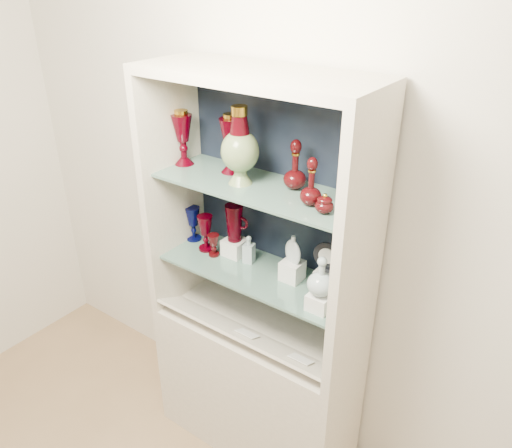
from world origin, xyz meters
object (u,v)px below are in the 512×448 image
Objects in this scene: pedestal_lamp_right at (231,144)px; ruby_goblet_small at (214,245)px; cameo_medallion at (327,257)px; enamel_urn at (240,146)px; ruby_pitcher at (234,223)px; lidded_bowl at (325,203)px; clear_round_decanter at (321,277)px; cobalt_goblet at (193,224)px; ruby_decanter_b at (295,163)px; flat_flask at (293,249)px; ruby_goblet_tall at (206,233)px; ruby_decanter_a at (312,179)px; clear_square_bottle at (249,249)px; pedestal_lamp_left at (183,138)px.

pedestal_lamp_right is 2.37× the size of ruby_goblet_small.
enamel_urn is at bearing 179.18° from cameo_medallion.
ruby_pitcher reaches higher than cameo_medallion.
clear_round_decanter is at bearing -45.75° from lidded_bowl.
clear_round_decanter is at bearing -14.47° from pedestal_lamp_right.
enamel_urn is 2.96× the size of ruby_goblet_small.
cobalt_goblet is (-0.25, -0.00, -0.46)m from pedestal_lamp_right.
pedestal_lamp_right is 0.69m from clear_round_decanter.
ruby_pitcher is at bearing 40.50° from ruby_goblet_small.
ruby_decanter_b is 1.23× the size of ruby_pitcher.
flat_flask is (0.60, -0.02, 0.07)m from cobalt_goblet.
ruby_goblet_tall is (-0.46, -0.05, -0.44)m from ruby_decanter_b.
cameo_medallion is at bearing 19.86° from flat_flask.
ruby_decanter_a is 1.55× the size of clear_square_bottle.
clear_round_decanter is at bearing -27.32° from ruby_decanter_a.
lidded_bowl reaches higher than ruby_goblet_tall.
pedestal_lamp_right reaches higher than cameo_medallion.
cameo_medallion is (0.64, 0.03, 0.08)m from ruby_goblet_tall.
clear_square_bottle is 0.84× the size of clear_round_decanter.
ruby_goblet_small is (0.07, -0.02, -0.04)m from ruby_goblet_tall.
pedestal_lamp_right reaches higher than flat_flask.
ruby_decanter_a is at bearing -2.55° from enamel_urn.
ruby_decanter_a is 1.18× the size of ruby_goblet_tall.
ruby_decanter_a is at bearing 152.68° from clear_round_decanter.
ruby_goblet_tall is (0.10, 0.00, -0.45)m from pedestal_lamp_left.
ruby_decanter_b reaches higher than lidded_bowl.
clear_square_bottle is (-0.43, 0.11, -0.39)m from lidded_bowl.
enamel_urn reaches higher than ruby_decanter_b.
ruby_pitcher is at bearing -166.88° from flat_flask.
clear_round_decanter is (0.22, -0.15, -0.38)m from ruby_decanter_b.
ruby_goblet_tall is at bearing 1.92° from pedestal_lamp_left.
enamel_urn is 0.35m from ruby_decanter_a.
lidded_bowl reaches higher than clear_square_bottle.
cameo_medallion is (0.50, -0.02, -0.38)m from pedestal_lamp_right.
pedestal_lamp_left is 0.96× the size of pedestal_lamp_right.
ruby_goblet_small is at bearing -17.83° from ruby_goblet_tall.
pedestal_lamp_left is 0.70m from flat_flask.
lidded_bowl is at bearing -13.14° from pedestal_lamp_right.
ruby_goblet_small is (-0.60, 0.06, -0.40)m from lidded_bowl.
cobalt_goblet reaches higher than clear_square_bottle.
clear_square_bottle is at bearing -174.29° from ruby_decanter_b.
clear_square_bottle is (0.11, -0.02, -0.48)m from pedestal_lamp_right.
ruby_decanter_a is 1.94× the size of ruby_goblet_small.
clear_square_bottle is at bearing 170.52° from cameo_medallion.
ruby_decanter_a is 0.39m from clear_round_decanter.
ruby_decanter_b reaches higher than flat_flask.
ruby_decanter_b is at bearing 144.37° from flat_flask.
lidded_bowl is at bearing -5.60° from pedestal_lamp_left.
lidded_bowl is (0.08, -0.03, -0.07)m from ruby_decanter_a.
pedestal_lamp_right is 0.80× the size of enamel_urn.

